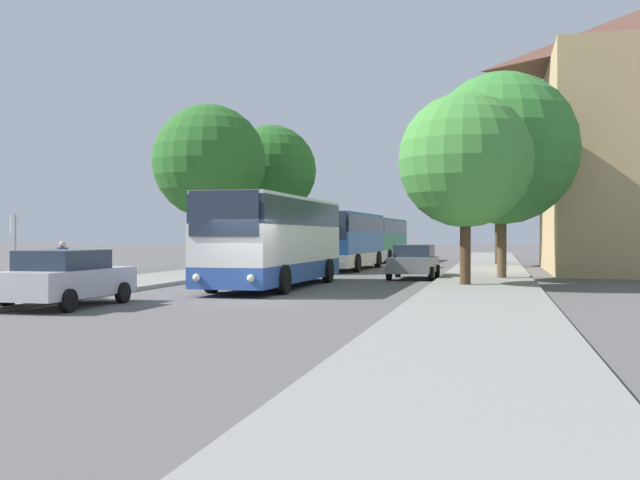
{
  "coord_description": "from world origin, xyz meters",
  "views": [
    {
      "loc": [
        7.48,
        -22.22,
        2.0
      ],
      "look_at": [
        -0.31,
        10.69,
        1.78
      ],
      "focal_mm": 42.0,
      "sensor_mm": 36.0,
      "label": 1
    }
  ],
  "objects": [
    {
      "name": "ground_plane",
      "position": [
        0.0,
        0.0,
        0.0
      ],
      "size": [
        300.0,
        300.0,
        0.0
      ],
      "primitive_type": "plane",
      "color": "#565454",
      "rests_on": "ground"
    },
    {
      "name": "sidewalk_left",
      "position": [
        -7.0,
        0.0,
        0.07
      ],
      "size": [
        4.0,
        120.0,
        0.15
      ],
      "primitive_type": "cube",
      "color": "gray",
      "rests_on": "ground_plane"
    },
    {
      "name": "sidewalk_right",
      "position": [
        7.0,
        0.0,
        0.07
      ],
      "size": [
        4.0,
        120.0,
        0.15
      ],
      "primitive_type": "cube",
      "color": "gray",
      "rests_on": "ground_plane"
    },
    {
      "name": "bus_front",
      "position": [
        -0.8,
        5.31,
        1.83
      ],
      "size": [
        2.99,
        11.02,
        3.43
      ],
      "rotation": [
        0.0,
        0.0,
        -0.01
      ],
      "color": "#2D519E",
      "rests_on": "ground_plane"
    },
    {
      "name": "bus_middle",
      "position": [
        -0.99,
        20.43,
        1.74
      ],
      "size": [
        3.0,
        10.4,
        3.26
      ],
      "rotation": [
        0.0,
        0.0,
        -0.03
      ],
      "color": "silver",
      "rests_on": "ground_plane"
    },
    {
      "name": "bus_rear",
      "position": [
        -0.99,
        33.15,
        1.72
      ],
      "size": [
        2.93,
        10.68,
        3.2
      ],
      "rotation": [
        0.0,
        0.0,
        -0.03
      ],
      "color": "silver",
      "rests_on": "ground_plane"
    },
    {
      "name": "parked_car_left_curb",
      "position": [
        -4.19,
        -3.62,
        0.82
      ],
      "size": [
        2.14,
        4.56,
        1.59
      ],
      "rotation": [
        0.0,
        0.0,
        -0.02
      ],
      "color": "#B7B7BC",
      "rests_on": "ground_plane"
    },
    {
      "name": "parked_car_right_near",
      "position": [
        3.78,
        12.08,
        0.8
      ],
      "size": [
        2.17,
        3.96,
        1.56
      ],
      "rotation": [
        0.0,
        0.0,
        3.11
      ],
      "color": "slate",
      "rests_on": "ground_plane"
    },
    {
      "name": "bus_stop_sign",
      "position": [
        -7.3,
        -1.53,
        1.72
      ],
      "size": [
        0.08,
        0.45,
        2.52
      ],
      "color": "gray",
      "rests_on": "sidewalk_left"
    },
    {
      "name": "pedestrian_waiting_near",
      "position": [
        -6.68,
        0.13,
        0.98
      ],
      "size": [
        0.36,
        0.36,
        1.65
      ],
      "rotation": [
        0.0,
        0.0,
        2.21
      ],
      "color": "#23232D",
      "rests_on": "sidewalk_left"
    },
    {
      "name": "tree_left_near",
      "position": [
        -6.19,
        22.28,
        6.02
      ],
      "size": [
        5.63,
        5.63,
        8.7
      ],
      "color": "#513D23",
      "rests_on": "sidewalk_left"
    },
    {
      "name": "tree_left_far",
      "position": [
        -7.63,
        15.63,
        5.97
      ],
      "size": [
        6.11,
        6.11,
        8.89
      ],
      "color": "#513D23",
      "rests_on": "sidewalk_left"
    },
    {
      "name": "tree_right_near",
      "position": [
        6.33,
        6.39,
        4.81
      ],
      "size": [
        5.06,
        5.06,
        7.2
      ],
      "color": "#47331E",
      "rests_on": "sidewalk_right"
    },
    {
      "name": "tree_right_mid",
      "position": [
        7.56,
        26.98,
        5.67
      ],
      "size": [
        5.5,
        5.5,
        8.28
      ],
      "color": "#47331E",
      "rests_on": "sidewalk_right"
    },
    {
      "name": "tree_right_far",
      "position": [
        7.69,
        11.27,
        5.77
      ],
      "size": [
        6.62,
        6.62,
        8.94
      ],
      "color": "brown",
      "rests_on": "sidewalk_right"
    }
  ]
}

